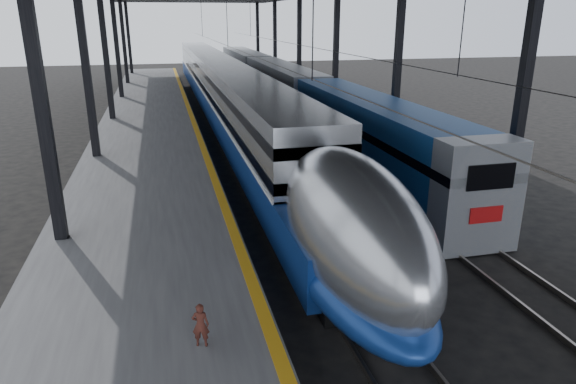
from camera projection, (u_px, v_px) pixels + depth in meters
name	position (u px, v px, depth m)	size (l,w,h in m)	color
ground	(288.00, 333.00, 12.51)	(160.00, 160.00, 0.00)	black
platform	(148.00, 140.00, 29.95)	(6.00, 80.00, 1.00)	#4C4C4F
yellow_strip	(196.00, 129.00, 30.42)	(0.30, 80.00, 0.01)	orange
rails	(282.00, 140.00, 31.89)	(6.52, 80.00, 0.16)	slate
tgv_train	(223.00, 92.00, 38.72)	(2.92, 65.20, 4.18)	#B2B4B9
second_train	(284.00, 89.00, 40.95)	(2.71, 56.05, 3.73)	navy
child	(200.00, 325.00, 10.24)	(0.35, 0.23, 0.95)	#451E17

